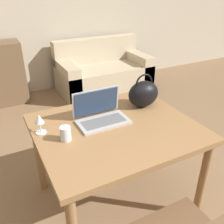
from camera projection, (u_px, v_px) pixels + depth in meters
wall_back at (24, 4)px, 3.63m from camera, size 10.00×0.06×2.70m
dining_table at (116, 136)px, 1.83m from camera, size 1.12×0.97×0.73m
couch at (103, 73)px, 4.17m from camera, size 1.48×0.80×0.82m
laptop at (100, 112)px, 1.84m from camera, size 0.37×0.24×0.22m
drinking_glass at (66, 134)px, 1.61m from camera, size 0.07×0.07×0.10m
wine_glass at (39, 121)px, 1.66m from camera, size 0.07×0.07×0.14m
handbag at (143, 94)px, 2.02m from camera, size 0.26×0.18×0.28m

